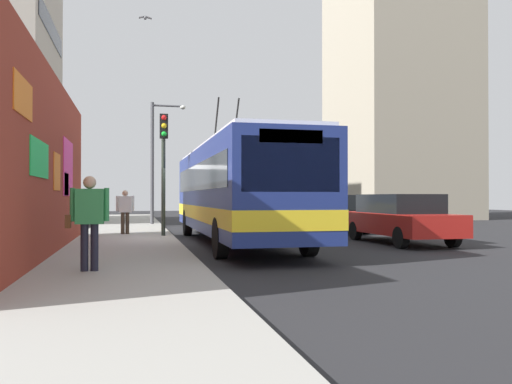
% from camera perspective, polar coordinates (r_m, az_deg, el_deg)
% --- Properties ---
extents(ground_plane, '(80.00, 80.00, 0.00)m').
position_cam_1_polar(ground_plane, '(17.75, -8.74, -5.36)').
color(ground_plane, '#232326').
extents(sidewalk_slab, '(48.00, 3.20, 0.15)m').
position_cam_1_polar(sidewalk_slab, '(17.69, -13.93, -5.13)').
color(sidewalk_slab, '#9E9B93').
rests_on(sidewalk_slab, ground_plane).
extents(graffiti_wall, '(13.11, 0.32, 4.44)m').
position_cam_1_polar(graffiti_wall, '(13.36, -21.68, 2.63)').
color(graffiti_wall, maroon).
rests_on(graffiti_wall, ground_plane).
extents(building_far_right, '(9.06, 8.06, 17.62)m').
position_cam_1_polar(building_far_right, '(39.40, 15.12, 10.17)').
color(building_far_right, '#9E937F').
rests_on(building_far_right, ground_plane).
extents(city_bus, '(12.24, 2.53, 4.90)m').
position_cam_1_polar(city_bus, '(16.76, -2.27, 0.31)').
color(city_bus, navy).
rests_on(city_bus, ground_plane).
extents(parked_car_red, '(4.81, 1.91, 1.58)m').
position_cam_1_polar(parked_car_red, '(17.56, 15.34, -2.67)').
color(parked_car_red, '#B21E19').
rests_on(parked_car_red, ground_plane).
extents(parked_car_black, '(4.66, 1.77, 1.58)m').
position_cam_1_polar(parked_car_black, '(22.75, 8.42, -2.20)').
color(parked_car_black, black).
rests_on(parked_car_black, ground_plane).
extents(parked_car_champagne, '(4.76, 1.89, 1.58)m').
position_cam_1_polar(parked_car_champagne, '(28.40, 3.96, -1.87)').
color(parked_car_champagne, '#C6B793').
rests_on(parked_car_champagne, ground_plane).
extents(pedestrian_near_wall, '(0.23, 0.76, 1.72)m').
position_cam_1_polar(pedestrian_near_wall, '(9.99, -17.67, -2.39)').
color(pedestrian_near_wall, '#1E1E2D').
rests_on(pedestrian_near_wall, sidewalk_slab).
extents(pedestrian_midblock, '(0.22, 0.65, 1.59)m').
position_cam_1_polar(pedestrian_midblock, '(19.69, -14.03, -1.75)').
color(pedestrian_midblock, '#3F3326').
rests_on(pedestrian_midblock, sidewalk_slab).
extents(traffic_light, '(0.49, 0.28, 4.24)m').
position_cam_1_polar(traffic_light, '(18.52, -10.00, 4.12)').
color(traffic_light, '#2D382D').
rests_on(traffic_light, sidewalk_slab).
extents(street_lamp, '(0.44, 1.75, 6.09)m').
position_cam_1_polar(street_lamp, '(26.81, -10.76, 4.13)').
color(street_lamp, '#4C4C51').
rests_on(street_lamp, sidewalk_slab).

